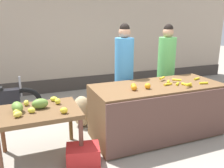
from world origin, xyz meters
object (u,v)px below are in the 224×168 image
(vendor_woman_blue_shirt, at_px, (124,74))
(vendor_woman_green_shirt, at_px, (166,70))
(produce_sack, at_px, (82,111))
(produce_crate, at_px, (83,155))

(vendor_woman_blue_shirt, bearing_deg, vendor_woman_green_shirt, 3.93)
(vendor_woman_green_shirt, bearing_deg, vendor_woman_blue_shirt, -176.07)
(vendor_woman_blue_shirt, height_order, produce_sack, vendor_woman_blue_shirt)
(produce_crate, bearing_deg, vendor_woman_blue_shirt, 44.81)
(produce_crate, distance_m, produce_sack, 1.19)
(vendor_woman_green_shirt, height_order, produce_crate, vendor_woman_green_shirt)
(vendor_woman_blue_shirt, distance_m, produce_sack, 1.02)
(vendor_woman_blue_shirt, xyz_separation_m, produce_sack, (-0.79, 0.07, -0.64))
(vendor_woman_green_shirt, bearing_deg, produce_sack, 179.94)
(vendor_woman_blue_shirt, bearing_deg, produce_crate, -135.19)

